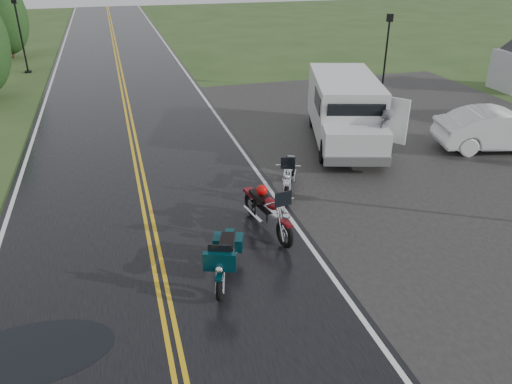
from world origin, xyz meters
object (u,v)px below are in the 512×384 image
lamp_post_far_left (21,35)px  motorcycle_teal (220,276)px  motorcycle_silver (287,183)px  lamp_post_far_right (386,54)px  person_at_van (383,138)px  motorcycle_red (285,224)px  van_white (326,129)px  sedan_white (500,130)px

lamp_post_far_left → motorcycle_teal: bearing=-75.1°
motorcycle_silver → lamp_post_far_right: lamp_post_far_right is taller
motorcycle_silver → lamp_post_far_left: lamp_post_far_left is taller
motorcycle_silver → person_at_van: 4.51m
motorcycle_red → van_white: (3.14, 4.86, 0.52)m
motorcycle_silver → person_at_van: bearing=47.5°
motorcycle_red → lamp_post_far_right: bearing=42.1°
van_white → motorcycle_teal: bearing=-111.8°
motorcycle_silver → sedan_white: size_ratio=0.50×
motorcycle_red → motorcycle_silver: 2.47m
motorcycle_teal → person_at_van: 9.02m
lamp_post_far_left → lamp_post_far_right: lamp_post_far_left is taller
motorcycle_red → lamp_post_far_right: size_ratio=0.63×
motorcycle_red → lamp_post_far_left: size_ratio=0.56×
motorcycle_silver → lamp_post_far_left: size_ratio=0.52×
motorcycle_silver → sedan_white: sedan_white is taller
motorcycle_teal → van_white: (5.12, 6.42, 0.61)m
motorcycle_silver → motorcycle_teal: bearing=-103.3°
lamp_post_far_right → van_white: bearing=-129.9°
lamp_post_far_left → sedan_white: bearing=-45.3°
sedan_white → lamp_post_far_right: size_ratio=1.17×
motorcycle_silver → lamp_post_far_left: 22.61m
sedan_white → lamp_post_far_left: bearing=58.6°
motorcycle_silver → sedan_white: bearing=35.4°
motorcycle_teal → lamp_post_far_left: lamp_post_far_left is taller
lamp_post_far_right → person_at_van: bearing=-119.3°
motorcycle_teal → motorcycle_silver: size_ratio=0.95×
lamp_post_far_left → van_white: bearing=-57.1°
lamp_post_far_right → motorcycle_silver: bearing=-130.3°
van_white → lamp_post_far_right: 10.47m
person_at_van → lamp_post_far_left: 23.03m
motorcycle_silver → person_at_van: size_ratio=1.16×
motorcycle_teal → motorcycle_silver: 4.81m
motorcycle_red → motorcycle_teal: size_ratio=1.14×
lamp_post_far_left → lamp_post_far_right: bearing=-28.5°
motorcycle_red → motorcycle_teal: (-1.98, -1.56, -0.09)m
person_at_van → motorcycle_teal: bearing=1.5°
lamp_post_far_left → lamp_post_far_right: (18.32, -9.96, -0.23)m
motorcycle_teal → motorcycle_red: bearing=58.4°
motorcycle_teal → sedan_white: size_ratio=0.47×
motorcycle_red → motorcycle_silver: bearing=58.8°
van_white → lamp_post_far_right: lamp_post_far_right is taller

